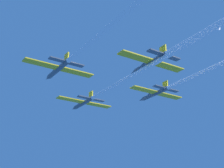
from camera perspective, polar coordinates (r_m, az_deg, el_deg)
name	(u,v)px	position (r m, az deg, el deg)	size (l,w,h in m)	color
jet_lead	(115,85)	(90.80, 0.53, -0.22)	(18.87, 62.93, 3.13)	#4C5660
jet_left_wing	(92,41)	(70.70, -3.49, 7.62)	(18.87, 61.02, 3.13)	#4C5660
jet_right_wing	(195,76)	(90.76, 14.46, 1.45)	(18.87, 59.16, 3.13)	#4C5660
jet_slot	(197,36)	(70.27, 14.74, 8.17)	(18.87, 55.79, 3.13)	#4C5660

